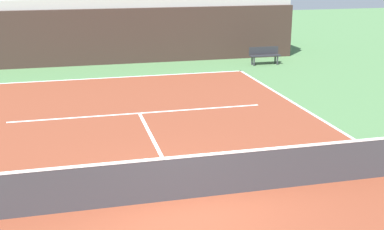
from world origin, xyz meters
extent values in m
plane|color=#477042|center=(0.00, 0.00, 0.00)|extent=(80.00, 80.00, 0.00)
cube|color=brown|center=(0.00, 0.00, 0.01)|extent=(11.00, 24.00, 0.01)
cube|color=white|center=(0.00, 11.95, 0.01)|extent=(11.00, 0.10, 0.00)
cube|color=white|center=(0.00, 6.40, 0.01)|extent=(8.26, 0.10, 0.00)
cube|color=white|center=(0.00, 3.20, 0.01)|extent=(0.10, 6.40, 0.00)
cube|color=#33231E|center=(0.00, 15.09, 1.33)|extent=(18.52, 0.30, 2.65)
cube|color=#9E9E99|center=(0.00, 16.44, 1.55)|extent=(18.52, 2.40, 3.10)
cube|color=#9E9E99|center=(0.00, 18.84, 1.96)|extent=(18.52, 2.40, 3.92)
cube|color=#333338|center=(0.00, 0.00, 0.47)|extent=(10.90, 0.02, 0.92)
cube|color=white|center=(0.00, 0.00, 0.96)|extent=(10.90, 0.04, 0.05)
cube|color=#232328|center=(7.07, 13.09, 0.45)|extent=(1.50, 0.40, 0.05)
cube|color=#232328|center=(7.07, 13.27, 0.67)|extent=(1.50, 0.04, 0.36)
cube|color=#2D2D33|center=(6.47, 12.95, 0.21)|extent=(0.06, 0.06, 0.42)
cube|color=#2D2D33|center=(7.67, 12.95, 0.21)|extent=(0.06, 0.06, 0.42)
cube|color=#2D2D33|center=(6.47, 13.23, 0.21)|extent=(0.06, 0.06, 0.42)
cube|color=#2D2D33|center=(7.67, 13.23, 0.21)|extent=(0.06, 0.06, 0.42)
camera|label=1|loc=(-2.11, -9.20, 4.72)|focal=46.76mm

